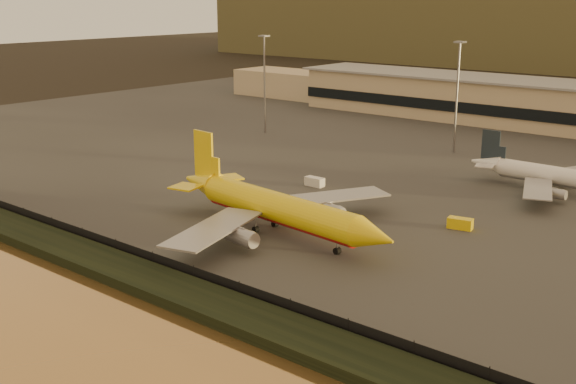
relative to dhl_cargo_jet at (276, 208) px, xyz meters
name	(u,v)px	position (x,y,z in m)	size (l,w,h in m)	color
ground	(252,254)	(2.96, -8.68, -4.25)	(900.00, 900.00, 0.00)	black
embankment	(160,285)	(2.96, -25.68, -3.55)	(320.00, 7.00, 1.40)	black
tarmac	(521,148)	(2.96, 86.32, -4.15)	(320.00, 220.00, 0.20)	#2D2D2D
perimeter_fence	(183,271)	(2.96, -21.68, -2.95)	(300.00, 0.05, 2.20)	black
terminal_building	(517,103)	(-11.56, 116.87, 2.00)	(202.00, 25.00, 12.60)	tan
apron_light_masts	(559,98)	(17.96, 66.32, 11.46)	(152.20, 12.20, 25.40)	slate
dhl_cargo_jet	(276,208)	(0.00, 0.00, 0.00)	(45.39, 44.19, 13.55)	yellow
white_narrowbody_jet	(559,177)	(24.56, 51.38, -1.03)	(35.03, 34.28, 10.09)	silver
gse_vehicle_yellow	(460,223)	(20.65, 20.28, -3.18)	(3.83, 1.72, 1.72)	yellow
gse_vehicle_white	(315,182)	(-12.90, 26.19, -3.19)	(3.81, 1.71, 1.71)	silver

